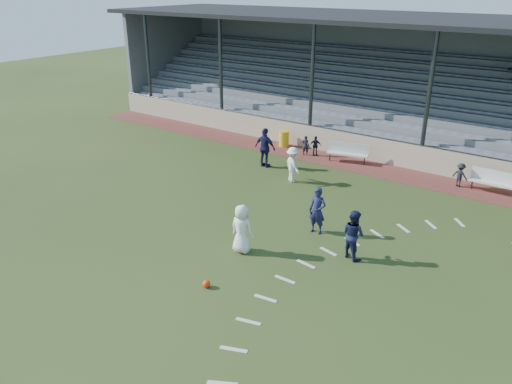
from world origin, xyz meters
TOP-DOWN VIEW (x-y plane):
  - ground at (0.00, 0.00)m, footprint 90.00×90.00m
  - cinder_track at (0.00, 10.50)m, footprint 34.00×2.00m
  - retaining_wall at (0.00, 11.55)m, footprint 34.00×0.18m
  - bench_left at (-0.22, 10.66)m, footprint 2.04×0.95m
  - bench_right at (6.49, 10.73)m, footprint 2.00×0.47m
  - trash_bin at (-4.15, 10.93)m, footprint 0.53×0.53m
  - football at (1.19, -1.68)m, footprint 0.24×0.24m
  - player_white_lead at (0.77, 0.61)m, footprint 0.85×0.59m
  - player_navy_lead at (2.13, 3.24)m, footprint 0.65×0.46m
  - player_navy_mid at (3.90, 2.39)m, footprint 0.97×0.86m
  - player_white_wing at (-1.13, 6.90)m, footprint 1.18×1.04m
  - player_navy_wing at (-3.21, 7.76)m, footprint 1.13×0.48m
  - sub_left_near at (-2.48, 10.35)m, footprint 0.43×0.35m
  - sub_left_far at (-2.02, 10.58)m, footprint 0.65×0.45m
  - sub_right at (5.11, 10.57)m, footprint 0.76×0.56m
  - grandstand at (0.00, 16.26)m, footprint 34.60×9.00m
  - penalty_arc at (4.12, 0.00)m, footprint 3.89×14.63m

SIDE VIEW (x-z plane):
  - ground at x=0.00m, z-range 0.00..0.00m
  - penalty_arc at x=4.12m, z-range 0.00..0.01m
  - cinder_track at x=0.00m, z-range 0.00..0.02m
  - football at x=1.19m, z-range 0.00..0.24m
  - trash_bin at x=-4.15m, z-range 0.02..0.86m
  - sub_left_far at x=-2.02m, z-range 0.02..1.04m
  - sub_left_near at x=-2.48m, z-range 0.02..1.04m
  - sub_right at x=5.11m, z-range 0.02..1.08m
  - bench_left at x=-0.22m, z-range 0.11..1.06m
  - bench_right at x=6.49m, z-range 0.11..1.06m
  - retaining_wall at x=0.00m, z-range 0.00..1.20m
  - player_white_wing at x=-1.13m, z-range 0.00..1.59m
  - player_navy_mid at x=3.90m, z-range 0.00..1.67m
  - player_white_lead at x=0.77m, z-range 0.00..1.67m
  - player_navy_lead at x=2.13m, z-range 0.00..1.70m
  - player_navy_wing at x=-3.21m, z-range 0.00..1.91m
  - grandstand at x=0.00m, z-range -1.10..5.51m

